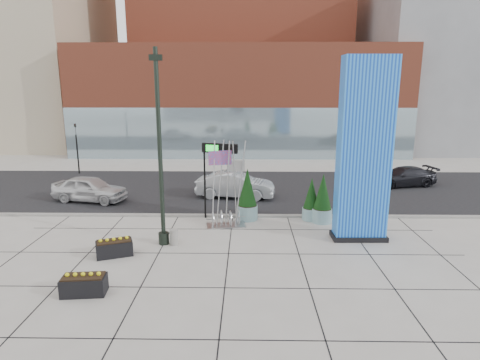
{
  "coord_description": "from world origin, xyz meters",
  "views": [
    {
      "loc": [
        1.76,
        -16.95,
        6.95
      ],
      "look_at": [
        1.44,
        2.0,
        2.54
      ],
      "focal_mm": 30.0,
      "sensor_mm": 36.0,
      "label": 1
    }
  ],
  "objects_px": {
    "concrete_bollard": "(174,237)",
    "car_white_west": "(90,189)",
    "car_silver_mid": "(235,185)",
    "blue_pylon": "(364,154)",
    "overhead_street_sign": "(217,154)",
    "lamp_post": "(161,168)",
    "public_art_sculpture": "(226,204)"
  },
  "relations": [
    {
      "from": "blue_pylon",
      "to": "concrete_bollard",
      "type": "height_order",
      "value": "blue_pylon"
    },
    {
      "from": "public_art_sculpture",
      "to": "car_silver_mid",
      "type": "bearing_deg",
      "value": 77.42
    },
    {
      "from": "blue_pylon",
      "to": "concrete_bollard",
      "type": "distance_m",
      "value": 9.3
    },
    {
      "from": "concrete_bollard",
      "to": "overhead_street_sign",
      "type": "bearing_deg",
      "value": 65.81
    },
    {
      "from": "overhead_street_sign",
      "to": "lamp_post",
      "type": "bearing_deg",
      "value": -104.58
    },
    {
      "from": "blue_pylon",
      "to": "lamp_post",
      "type": "relative_size",
      "value": 0.97
    },
    {
      "from": "public_art_sculpture",
      "to": "car_silver_mid",
      "type": "height_order",
      "value": "public_art_sculpture"
    },
    {
      "from": "car_white_west",
      "to": "car_silver_mid",
      "type": "relative_size",
      "value": 0.93
    },
    {
      "from": "lamp_post",
      "to": "public_art_sculpture",
      "type": "relative_size",
      "value": 1.93
    },
    {
      "from": "public_art_sculpture",
      "to": "car_white_west",
      "type": "relative_size",
      "value": 0.97
    },
    {
      "from": "car_white_west",
      "to": "blue_pylon",
      "type": "bearing_deg",
      "value": -100.3
    },
    {
      "from": "lamp_post",
      "to": "overhead_street_sign",
      "type": "height_order",
      "value": "lamp_post"
    },
    {
      "from": "overhead_street_sign",
      "to": "blue_pylon",
      "type": "bearing_deg",
      "value": -7.47
    },
    {
      "from": "overhead_street_sign",
      "to": "car_white_west",
      "type": "xyz_separation_m",
      "value": [
        -8.2,
        3.14,
        -2.74
      ]
    },
    {
      "from": "lamp_post",
      "to": "concrete_bollard",
      "type": "xyz_separation_m",
      "value": [
        0.48,
        -0.11,
        -3.14
      ]
    },
    {
      "from": "lamp_post",
      "to": "concrete_bollard",
      "type": "distance_m",
      "value": 3.18
    },
    {
      "from": "lamp_post",
      "to": "car_white_west",
      "type": "bearing_deg",
      "value": 131.08
    },
    {
      "from": "overhead_street_sign",
      "to": "car_silver_mid",
      "type": "height_order",
      "value": "overhead_street_sign"
    },
    {
      "from": "lamp_post",
      "to": "public_art_sculpture",
      "type": "xyz_separation_m",
      "value": [
        2.71,
        2.45,
        -2.34
      ]
    },
    {
      "from": "lamp_post",
      "to": "car_white_west",
      "type": "distance_m",
      "value": 9.51
    },
    {
      "from": "lamp_post",
      "to": "blue_pylon",
      "type": "bearing_deg",
      "value": 4.96
    },
    {
      "from": "public_art_sculpture",
      "to": "concrete_bollard",
      "type": "relative_size",
      "value": 6.19
    },
    {
      "from": "blue_pylon",
      "to": "car_silver_mid",
      "type": "height_order",
      "value": "blue_pylon"
    },
    {
      "from": "public_art_sculpture",
      "to": "lamp_post",
      "type": "bearing_deg",
      "value": -147.24
    },
    {
      "from": "car_white_west",
      "to": "public_art_sculpture",
      "type": "bearing_deg",
      "value": -105.12
    },
    {
      "from": "public_art_sculpture",
      "to": "concrete_bollard",
      "type": "bearing_deg",
      "value": -140.4
    },
    {
      "from": "overhead_street_sign",
      "to": "car_silver_mid",
      "type": "distance_m",
      "value": 5.0
    },
    {
      "from": "concrete_bollard",
      "to": "car_white_west",
      "type": "xyz_separation_m",
      "value": [
        -6.48,
        6.98,
        0.42
      ]
    },
    {
      "from": "blue_pylon",
      "to": "car_silver_mid",
      "type": "bearing_deg",
      "value": 128.99
    },
    {
      "from": "car_silver_mid",
      "to": "car_white_west",
      "type": "bearing_deg",
      "value": 103.76
    },
    {
      "from": "blue_pylon",
      "to": "concrete_bollard",
      "type": "xyz_separation_m",
      "value": [
        -8.51,
        -0.89,
        -3.64
      ]
    },
    {
      "from": "lamp_post",
      "to": "overhead_street_sign",
      "type": "distance_m",
      "value": 4.34
    }
  ]
}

